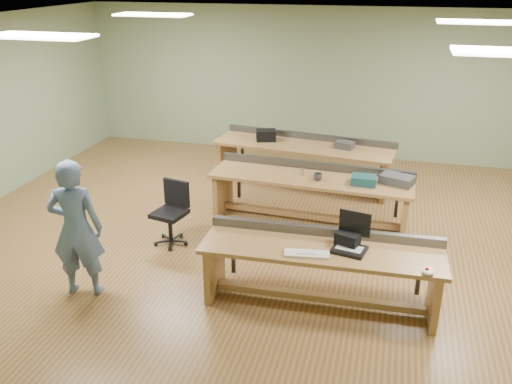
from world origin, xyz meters
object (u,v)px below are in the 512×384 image
laptop_base (349,250)px  workbench_back (304,154)px  camera_bag (347,240)px  mug (318,177)px  workbench_mid (311,187)px  parts_bin_teal (364,180)px  person (76,229)px  parts_bin_grey (397,179)px  drinks_can (302,172)px  workbench_front (321,262)px  task_chair (172,221)px

laptop_base → workbench_back: bearing=119.2°
camera_bag → mug: camera_bag is taller
workbench_mid → camera_bag: (0.75, -2.14, 0.28)m
workbench_mid → parts_bin_teal: 0.84m
person → laptop_base: bearing=175.1°
parts_bin_grey → drinks_can: (-1.41, -0.01, -0.01)m
person → drinks_can: bearing=-142.6°
workbench_front → drinks_can: bearing=103.9°
workbench_front → workbench_back: bearing=101.1°
workbench_back → workbench_front: bearing=-69.9°
laptop_base → camera_bag: 0.12m
laptop_base → workbench_mid: bearing=121.4°
workbench_mid → camera_bag: 2.29m
workbench_back → person: person is taller
workbench_front → laptop_base: size_ratio=7.62×
laptop_base → drinks_can: (-0.93, 2.23, 0.04)m
workbench_mid → person: 3.58m
mug → drinks_can: (-0.26, 0.14, 0.00)m
workbench_front → task_chair: 2.49m
task_chair → mug: 2.24m
person → parts_bin_teal: bearing=-154.1°
workbench_mid → parts_bin_grey: parts_bin_grey is taller
person → parts_bin_grey: (3.61, 2.70, -0.05)m
person → task_chair: bearing=-123.6°
workbench_front → workbench_back: size_ratio=0.84×
task_chair → workbench_back: bearing=74.7°
laptop_base → mug: 2.19m
mug → workbench_front: bearing=-80.1°
parts_bin_grey → mug: (-1.14, -0.15, -0.01)m
workbench_mid → laptop_base: bearing=-67.5°
parts_bin_teal → mug: (-0.67, -0.01, -0.01)m
laptop_base → drinks_can: drinks_can is taller
workbench_front → camera_bag: (0.28, 0.06, 0.28)m
laptop_base → parts_bin_teal: (0.00, 2.10, 0.04)m
workbench_back → drinks_can: 1.56m
person → drinks_can: size_ratio=15.57×
person → parts_bin_grey: bearing=-156.5°
workbench_back → drinks_can: (0.24, -1.53, 0.24)m
person → camera_bag: 3.15m
person → parts_bin_grey: 4.50m
person → task_chair: 1.66m
workbench_front → parts_bin_grey: 2.36m
workbench_back → mug: 1.76m
laptop_base → task_chair: task_chair is taller
workbench_back → parts_bin_teal: parts_bin_teal is taller
mug → drinks_can: size_ratio=1.21×
workbench_front → mug: bearing=98.1°
laptop_base → task_chair: size_ratio=0.40×
workbench_mid → drinks_can: bearing=-176.4°
workbench_front → parts_bin_teal: 2.11m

